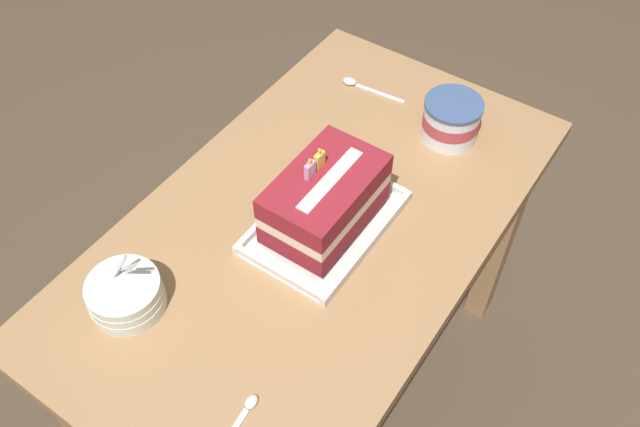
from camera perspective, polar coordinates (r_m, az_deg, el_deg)
ground_plane at (r=1.94m, az=-0.32°, el=-14.49°), size 8.00×8.00×0.00m
dining_table at (r=1.41m, az=-0.43°, el=-3.80°), size 1.11×0.63×0.74m
foil_tray at (r=1.30m, az=0.46°, el=-0.85°), size 0.31×0.21×0.02m
birthday_cake at (r=1.24m, az=0.48°, el=1.32°), size 0.24×0.15×0.16m
bowl_stack at (r=1.22m, az=-16.15°, el=-6.61°), size 0.13×0.13×0.12m
ice_cream_tub at (r=1.47m, az=11.06°, el=7.83°), size 0.12×0.12×0.09m
serving_spoon_near_tray at (r=1.11m, az=-6.82°, el=-16.99°), size 0.16×0.03×0.01m
serving_spoon_by_bowls at (r=1.60m, az=3.17°, el=10.89°), size 0.03×0.16×0.01m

